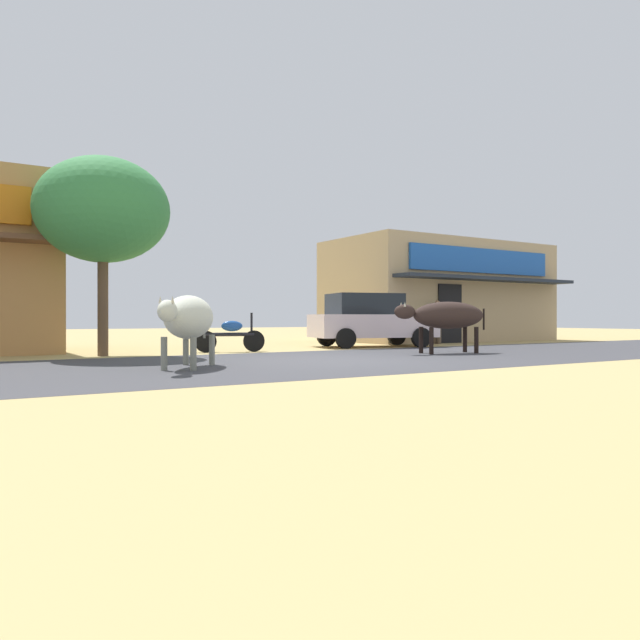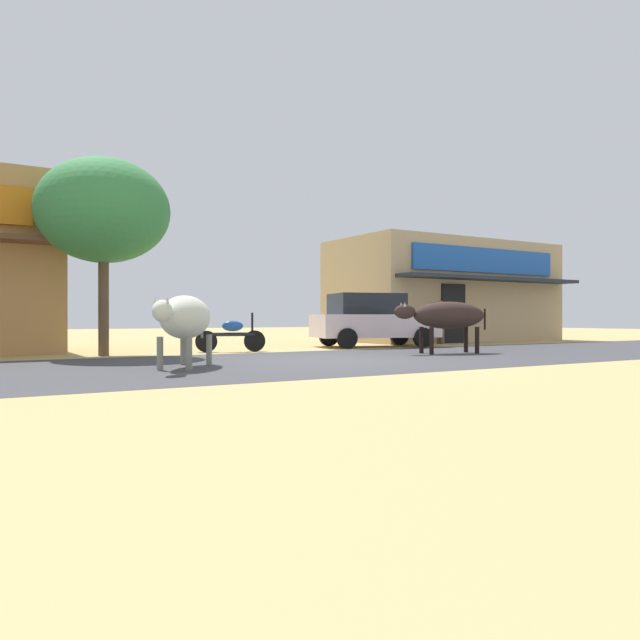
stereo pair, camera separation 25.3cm
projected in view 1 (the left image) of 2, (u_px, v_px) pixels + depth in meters
ground at (334, 360)px, 12.93m from camera, size 80.00×80.00×0.00m
asphalt_road at (334, 360)px, 12.93m from camera, size 72.00×6.55×0.00m
storefront_right_club at (439, 292)px, 24.48m from camera, size 8.77×5.40×3.85m
roadside_tree at (103, 211)px, 14.34m from camera, size 3.09×3.09×4.67m
parked_hatchback_car at (370, 320)px, 18.88m from camera, size 4.06×2.57×1.64m
parked_motorcycle at (231, 335)px, 15.98m from camera, size 1.80×0.54×1.03m
cow_near_brown at (188, 318)px, 10.92m from camera, size 1.88×2.31×1.30m
cow_far_dark at (446, 316)px, 15.38m from camera, size 2.57×1.12×1.31m
pedestrian_by_shop at (437, 319)px, 21.04m from camera, size 0.29×0.61×1.50m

